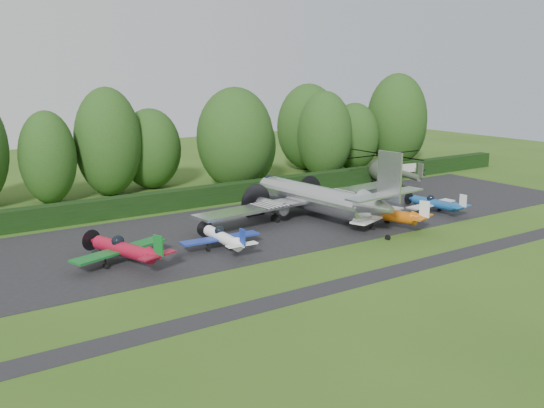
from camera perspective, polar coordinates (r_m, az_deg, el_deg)
ground at (r=49.64m, az=7.12°, el=-4.28°), size 160.00×160.00×0.00m
apron at (r=57.24m, az=0.56°, el=-1.86°), size 70.00×18.00×0.01m
taxiway_verge at (r=45.52m, az=12.09°, el=-6.06°), size 70.00×2.00×0.00m
hedgerow at (r=66.35m, az=-4.82°, el=0.14°), size 90.00×1.60×2.00m
transport_plane at (r=58.29m, az=4.05°, el=0.59°), size 24.60×18.87×7.88m
light_plane_red at (r=46.44m, az=-13.77°, el=-4.13°), size 7.88×8.29×3.03m
light_plane_white at (r=48.90m, az=-4.66°, el=-3.16°), size 6.75×7.10×2.59m
light_plane_orange at (r=56.56m, az=10.45°, el=-0.93°), size 8.00×8.41×3.07m
light_plane_blue at (r=63.15m, az=15.07°, el=0.06°), size 6.54×6.88×2.51m
helicopter at (r=76.88m, az=10.56°, el=3.33°), size 12.38×14.50×3.99m
sign_board at (r=81.49m, az=12.40°, el=3.24°), size 3.62×0.14×2.04m
tree_0 at (r=98.99m, az=12.69°, el=7.24°), size 5.82×5.82×10.93m
tree_1 at (r=71.48m, az=-15.19°, el=5.66°), size 7.48×7.48×12.35m
tree_2 at (r=73.15m, az=-3.49°, el=6.18°), size 9.25×9.25×12.20m
tree_4 at (r=87.45m, az=7.75°, el=6.30°), size 7.01×7.01×9.57m
tree_6 at (r=74.74m, az=-11.38°, el=5.12°), size 7.39×7.39×9.69m
tree_7 at (r=91.88m, az=11.66°, el=7.74°), size 8.80×8.80×13.63m
tree_8 at (r=76.93m, az=-1.97°, el=5.46°), size 6.25×6.25×9.40m
tree_9 at (r=69.25m, az=-20.36°, el=4.12°), size 6.00×6.00×10.03m
tree_11 at (r=80.33m, az=4.97°, el=6.49°), size 7.27×7.27×11.48m
tree_12 at (r=87.17m, az=3.44°, el=7.25°), size 8.96×8.96×12.22m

